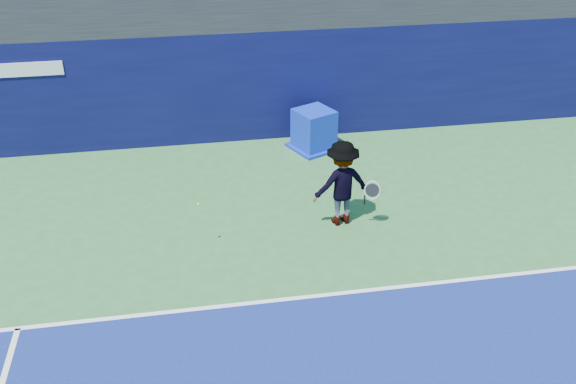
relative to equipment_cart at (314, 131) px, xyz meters
name	(u,v)px	position (x,y,z in m)	size (l,w,h in m)	color
baseline	(303,297)	(-1.49, -6.22, -0.49)	(24.00, 0.10, 0.01)	white
back_wall_assembly	(251,82)	(-1.50, 1.28, 1.00)	(36.00, 1.03, 3.00)	#0A0B39
equipment_cart	(314,131)	(0.00, 0.00, 0.00)	(1.50, 1.50, 1.09)	#0C25B5
tennis_player	(342,183)	(-0.19, -3.77, 0.46)	(1.44, 0.91, 1.92)	silver
tennis_ball	(198,204)	(-3.24, -4.27, 0.54)	(0.06, 0.06, 0.06)	#C7FA1B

